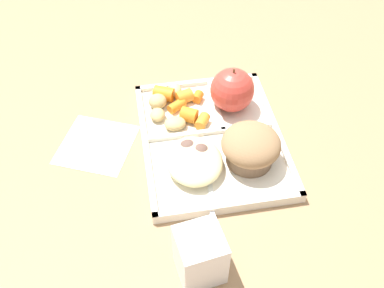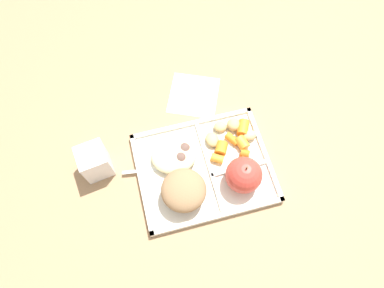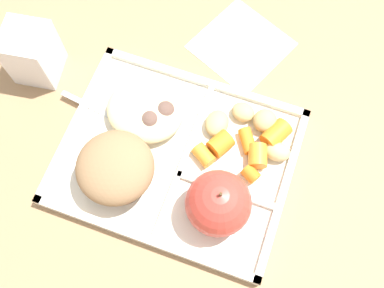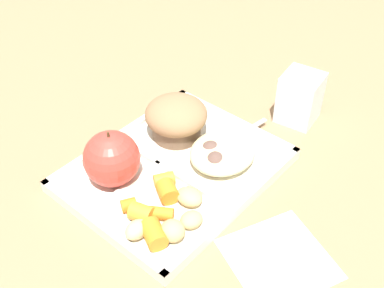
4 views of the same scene
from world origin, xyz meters
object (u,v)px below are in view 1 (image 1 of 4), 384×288
green_apple (232,90)px  plastic_fork (210,184)px  bran_muffin (251,147)px  lunch_tray (212,139)px  milk_carton (200,255)px

green_apple → plastic_fork: bearing=-23.2°
plastic_fork → bran_muffin: bearing=117.7°
lunch_tray → green_apple: green_apple is taller
bran_muffin → milk_carton: bearing=-33.5°
lunch_tray → bran_muffin: (0.06, 0.05, 0.04)m
lunch_tray → bran_muffin: bran_muffin is taller
lunch_tray → milk_carton: bearing=-15.2°
green_apple → milk_carton: green_apple is taller
plastic_fork → milk_carton: bearing=-17.0°
milk_carton → lunch_tray: bearing=156.3°
green_apple → plastic_fork: size_ratio=0.59×
lunch_tray → plastic_fork: bearing=-12.8°
milk_carton → plastic_fork: bearing=154.5°
milk_carton → green_apple: bearing=150.9°
green_apple → bran_muffin: green_apple is taller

